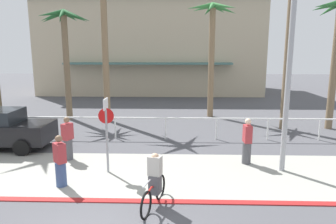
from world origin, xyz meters
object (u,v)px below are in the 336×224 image
Objects in this scene: palm_tree_4 at (212,32)px; pedestrian_0 at (247,143)px; pedestrian_1 at (60,163)px; pedestrian_2 at (68,140)px; palm_tree_2 at (65,35)px; palm_tree_3 at (104,16)px; streetlight_curb at (293,45)px; stop_sign_bike_lane at (106,125)px; cyclist_red_0 at (154,182)px.

palm_tree_4 is 9.52m from pedestrian_0.
pedestrian_0 reaches higher than pedestrian_1.
pedestrian_2 is at bearing 178.17° from pedestrian_0.
palm_tree_4 reaches higher than pedestrian_2.
palm_tree_3 is (2.45, -0.43, 1.02)m from palm_tree_2.
pedestrian_1 is (-7.17, -1.28, -3.53)m from streetlight_curb.
palm_tree_3 is (-1.78, 8.02, 4.34)m from stop_sign_bike_lane.
palm_tree_4 reaches higher than cyclist_red_0.
pedestrian_2 is at bearing -71.29° from palm_tree_2.
streetlight_curb is at bearing 1.02° from stop_sign_bike_lane.
stop_sign_bike_lane is at bearing -178.98° from streetlight_curb.
palm_tree_4 is (6.19, 1.40, -0.83)m from palm_tree_3.
stop_sign_bike_lane is at bearing -34.16° from pedestrian_2.
pedestrian_0 is (6.68, -7.02, -5.23)m from palm_tree_3.
cyclist_red_0 is at bearing -150.26° from streetlight_curb.
palm_tree_3 is 8.60m from pedestrian_2.
palm_tree_4 is at bearing 99.69° from streetlight_curb.
stop_sign_bike_lane reaches higher than pedestrian_1.
streetlight_curb is 1.16× the size of palm_tree_2.
pedestrian_0 is (0.50, -8.43, -4.40)m from palm_tree_4.
palm_tree_4 reaches higher than pedestrian_1.
palm_tree_3 reaches higher than palm_tree_2.
palm_tree_3 is at bearing 102.51° from stop_sign_bike_lane.
cyclist_red_0 is at bearing -102.68° from palm_tree_4.
palm_tree_4 is at bearing 64.92° from stop_sign_bike_lane.
cyclist_red_0 is (-4.23, -2.42, -3.58)m from streetlight_curb.
streetlight_curb is 6.04m from cyclist_red_0.
palm_tree_2 is at bearing 140.78° from pedestrian_0.
palm_tree_3 is at bearing -167.21° from palm_tree_4.
pedestrian_2 is (-6.18, -8.21, -4.42)m from palm_tree_4.
cyclist_red_0 is (-2.64, -11.73, -4.49)m from palm_tree_4.
palm_tree_2 is 3.64× the size of cyclist_red_0.
streetlight_curb reaches higher than stop_sign_bike_lane.
palm_tree_4 reaches higher than stop_sign_bike_lane.
stop_sign_bike_lane is at bearing 44.86° from pedestrian_1.
cyclist_red_0 is at bearing -52.54° from stop_sign_bike_lane.
palm_tree_2 is at bearing 107.59° from pedestrian_1.
streetlight_curb is 4.48× the size of pedestrian_2.
palm_tree_2 is at bearing 116.59° from stop_sign_bike_lane.
palm_tree_2 reaches higher than pedestrian_2.
stop_sign_bike_lane is 1.90m from pedestrian_1.
palm_tree_2 is at bearing 119.14° from cyclist_red_0.
palm_tree_2 is 0.78× the size of palm_tree_3.
pedestrian_0 is at bearing -46.43° from palm_tree_3.
pedestrian_1 is (0.60, -9.19, -5.27)m from palm_tree_3.
palm_tree_3 is at bearing 133.57° from pedestrian_0.
stop_sign_bike_lane reaches higher than cyclist_red_0.
stop_sign_bike_lane is 1.53× the size of pedestrian_2.
palm_tree_2 is 3.96× the size of pedestrian_1.
streetlight_curb is 3.76m from pedestrian_0.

